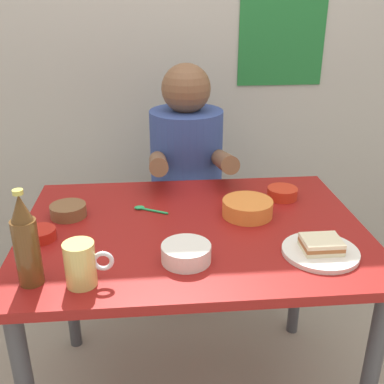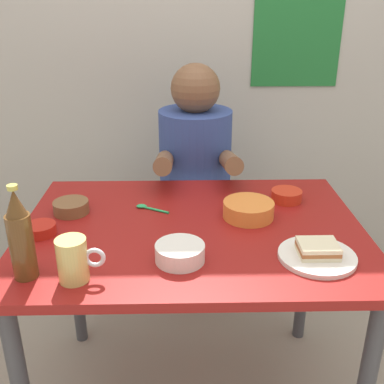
{
  "view_description": "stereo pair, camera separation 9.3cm",
  "coord_description": "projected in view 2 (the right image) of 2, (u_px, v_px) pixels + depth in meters",
  "views": [
    {
      "loc": [
        -0.12,
        -1.31,
        1.43
      ],
      "look_at": [
        0.0,
        0.05,
        0.84
      ],
      "focal_mm": 43.0,
      "sensor_mm": 36.0,
      "label": 1
    },
    {
      "loc": [
        -0.03,
        -1.32,
        1.43
      ],
      "look_at": [
        0.0,
        0.05,
        0.84
      ],
      "focal_mm": 43.0,
      "sensor_mm": 36.0,
      "label": 2
    }
  ],
  "objects": [
    {
      "name": "wall_back",
      "position": [
        188.0,
        23.0,
        2.22
      ],
      "size": [
        4.4,
        0.09,
        2.6
      ],
      "color": "#ADA89E",
      "rests_on": "ground"
    },
    {
      "name": "dining_table",
      "position": [
        192.0,
        252.0,
        1.52
      ],
      "size": [
        1.1,
        0.8,
        0.74
      ],
      "color": "maroon",
      "rests_on": "ground"
    },
    {
      "name": "stool",
      "position": [
        195.0,
        238.0,
        2.22
      ],
      "size": [
        0.34,
        0.34,
        0.45
      ],
      "color": "#4C4C51",
      "rests_on": "ground"
    },
    {
      "name": "person_seated",
      "position": [
        195.0,
        157.0,
        2.04
      ],
      "size": [
        0.33,
        0.56,
        0.72
      ],
      "color": "#33478C",
      "rests_on": "stool"
    },
    {
      "name": "plate_orange",
      "position": [
        317.0,
        256.0,
        1.3
      ],
      "size": [
        0.22,
        0.22,
        0.01
      ],
      "primitive_type": "cylinder",
      "color": "silver",
      "rests_on": "dining_table"
    },
    {
      "name": "sandwich",
      "position": [
        318.0,
        249.0,
        1.29
      ],
      "size": [
        0.11,
        0.09,
        0.04
      ],
      "color": "beige",
      "rests_on": "plate_orange"
    },
    {
      "name": "beer_mug",
      "position": [
        74.0,
        260.0,
        1.18
      ],
      "size": [
        0.13,
        0.08,
        0.12
      ],
      "color": "#D1BC66",
      "rests_on": "dining_table"
    },
    {
      "name": "beer_bottle",
      "position": [
        21.0,
        237.0,
        1.18
      ],
      "size": [
        0.06,
        0.06,
        0.26
      ],
      "color": "#593819",
      "rests_on": "dining_table"
    },
    {
      "name": "sauce_bowl_chili",
      "position": [
        287.0,
        195.0,
        1.66
      ],
      "size": [
        0.11,
        0.11,
        0.04
      ],
      "color": "red",
      "rests_on": "dining_table"
    },
    {
      "name": "soup_bowl_orange",
      "position": [
        248.0,
        209.0,
        1.53
      ],
      "size": [
        0.17,
        0.17,
        0.05
      ],
      "color": "orange",
      "rests_on": "dining_table"
    },
    {
      "name": "sambal_bowl_red",
      "position": [
        41.0,
        229.0,
        1.43
      ],
      "size": [
        0.1,
        0.1,
        0.03
      ],
      "color": "#B21E14",
      "rests_on": "dining_table"
    },
    {
      "name": "condiment_bowl_brown",
      "position": [
        71.0,
        206.0,
        1.57
      ],
      "size": [
        0.12,
        0.12,
        0.04
      ],
      "color": "brown",
      "rests_on": "dining_table"
    },
    {
      "name": "rice_bowl_white",
      "position": [
        180.0,
        252.0,
        1.28
      ],
      "size": [
        0.14,
        0.14,
        0.05
      ],
      "color": "silver",
      "rests_on": "dining_table"
    },
    {
      "name": "spoon",
      "position": [
        147.0,
        207.0,
        1.6
      ],
      "size": [
        0.12,
        0.07,
        0.01
      ],
      "color": "#26A559",
      "rests_on": "dining_table"
    }
  ]
}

